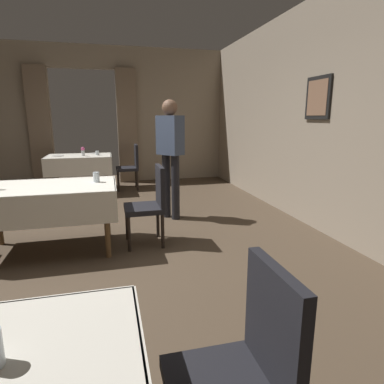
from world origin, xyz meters
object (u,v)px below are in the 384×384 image
object	(u,v)px
plate_far_d	(95,153)
glass_far_b	(97,153)
chair_near_right	(244,369)
plate_far_c	(58,156)
glass_mid_b	(96,177)
dining_table_far	(80,161)
person_waiter_by_doorway	(170,149)
chair_far_right	(131,165)
dining_table_mid	(47,195)
flower_vase_far	(83,151)
chair_mid_right	(150,201)

from	to	relation	value
plate_far_d	glass_far_b	bearing A→B (deg)	-78.12
chair_near_right	glass_far_b	size ratio (longest dim) A/B	10.92
chair_near_right	plate_far_c	xyz separation A→B (m)	(-1.43, 5.67, 0.24)
glass_mid_b	plate_far_d	bearing A→B (deg)	92.35
dining_table_far	person_waiter_by_doorway	world-z (taller)	person_waiter_by_doorway
chair_far_right	plate_far_d	bearing A→B (deg)	171.05
dining_table_mid	flower_vase_far	world-z (taller)	flower_vase_far
chair_far_right	glass_far_b	distance (m)	0.72
dining_table_mid	chair_near_right	distance (m)	2.98
chair_near_right	chair_far_right	size ratio (longest dim) A/B	1.00
dining_table_mid	person_waiter_by_doorway	xyz separation A→B (m)	(1.54, 0.89, 0.38)
dining_table_far	flower_vase_far	size ratio (longest dim) A/B	7.06
person_waiter_by_doorway	dining_table_mid	bearing A→B (deg)	-149.98
dining_table_mid	glass_far_b	size ratio (longest dim) A/B	17.25
glass_mid_b	plate_far_d	world-z (taller)	glass_mid_b
plate_far_d	person_waiter_by_doorway	xyz separation A→B (m)	(1.14, -2.30, 0.27)
dining_table_far	chair_mid_right	bearing A→B (deg)	-71.59
person_waiter_by_doorway	glass_mid_b	bearing A→B (deg)	-141.23
person_waiter_by_doorway	flower_vase_far	bearing A→B (deg)	124.77
chair_far_right	chair_mid_right	bearing A→B (deg)	-89.70
chair_near_right	chair_far_right	xyz separation A→B (m)	(-0.05, 5.83, 0.00)
dining_table_mid	chair_far_right	size ratio (longest dim) A/B	1.58
chair_near_right	plate_far_d	world-z (taller)	chair_near_right
flower_vase_far	glass_far_b	size ratio (longest dim) A/B	2.03
flower_vase_far	plate_far_d	world-z (taller)	flower_vase_far
chair_near_right	chair_far_right	distance (m)	5.83
dining_table_mid	flower_vase_far	distance (m)	2.83
dining_table_far	person_waiter_by_doorway	bearing A→B (deg)	-55.80
chair_near_right	chair_mid_right	distance (m)	2.70
dining_table_far	glass_far_b	xyz separation A→B (m)	(0.34, -0.07, 0.16)
glass_mid_b	plate_far_d	xyz separation A→B (m)	(-0.13, 3.12, -0.05)
chair_mid_right	glass_far_b	distance (m)	3.06
chair_near_right	person_waiter_by_doorway	bearing A→B (deg)	83.92
glass_far_b	plate_far_c	distance (m)	0.73
chair_far_right	flower_vase_far	world-z (taller)	chair_far_right
dining_table_far	dining_table_mid	bearing A→B (deg)	-92.05
dining_table_far	glass_far_b	bearing A→B (deg)	-11.00
glass_far_b	person_waiter_by_doorway	xyz separation A→B (m)	(1.08, -2.04, 0.23)
dining_table_far	flower_vase_far	xyz separation A→B (m)	(0.09, -0.18, 0.21)
chair_mid_right	glass_far_b	size ratio (longest dim) A/B	10.92
person_waiter_by_doorway	chair_near_right	bearing A→B (deg)	-96.08
chair_near_right	plate_far_d	xyz separation A→B (m)	(-0.75, 5.94, 0.24)
glass_far_b	plate_far_d	distance (m)	0.28
plate_far_c	plate_far_d	bearing A→B (deg)	21.51
chair_far_right	dining_table_far	bearing A→B (deg)	-174.89
chair_mid_right	dining_table_mid	bearing A→B (deg)	177.45
dining_table_far	plate_far_d	world-z (taller)	plate_far_d
glass_far_b	plate_far_d	bearing A→B (deg)	101.88
flower_vase_far	plate_far_c	distance (m)	0.50
chair_far_right	person_waiter_by_doorway	size ratio (longest dim) A/B	0.54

